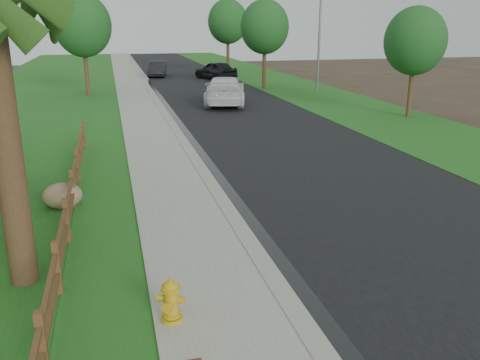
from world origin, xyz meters
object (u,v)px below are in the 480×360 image
object	(u,v)px
fire_hydrant	(171,301)
streetlight	(318,27)
white_suv	(225,90)
dark_car_mid	(216,70)
ranch_fence	(70,201)

from	to	relation	value
fire_hydrant	streetlight	world-z (taller)	streetlight
white_suv	dark_car_mid	xyz separation A→B (m)	(2.40, 14.48, -0.07)
white_suv	dark_car_mid	size ratio (longest dim) A/B	1.27
dark_car_mid	white_suv	bearing A→B (deg)	57.34
ranch_fence	dark_car_mid	size ratio (longest dim) A/B	3.66
white_suv	streetlight	world-z (taller)	streetlight
white_suv	ranch_fence	bearing A→B (deg)	79.87
ranch_fence	white_suv	bearing A→B (deg)	66.19
ranch_fence	white_suv	xyz separation A→B (m)	(7.99, 18.10, 0.26)
ranch_fence	streetlight	bearing A→B (deg)	54.60
dark_car_mid	streetlight	size ratio (longest dim) A/B	0.58
fire_hydrant	dark_car_mid	world-z (taller)	dark_car_mid
white_suv	streetlight	size ratio (longest dim) A/B	0.73
streetlight	white_suv	bearing A→B (deg)	-154.05
ranch_fence	dark_car_mid	bearing A→B (deg)	72.31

